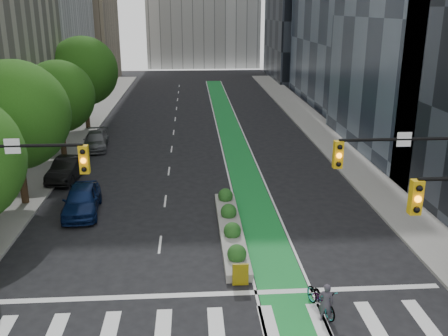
{
  "coord_description": "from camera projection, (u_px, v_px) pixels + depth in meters",
  "views": [
    {
      "loc": [
        -0.79,
        -17.14,
        11.51
      ],
      "look_at": [
        0.99,
        9.19,
        3.0
      ],
      "focal_mm": 40.0,
      "sensor_mm": 36.0,
      "label": 1
    }
  ],
  "objects": [
    {
      "name": "ground",
      "position": [
        215.0,
        311.0,
        19.87
      ],
      "size": [
        160.0,
        160.0,
        0.0
      ],
      "primitive_type": "plane",
      "color": "black",
      "rests_on": "ground"
    },
    {
      "name": "bike_lane_paint",
      "position": [
        230.0,
        131.0,
        48.54
      ],
      "size": [
        2.2,
        70.0,
        0.01
      ],
      "primitive_type": "cube",
      "color": "#188433",
      "rests_on": "ground"
    },
    {
      "name": "parked_car_left_mid",
      "position": [
        67.0,
        169.0,
        34.83
      ],
      "size": [
        2.18,
        4.86,
        1.55
      ],
      "primitive_type": "imported",
      "rotation": [
        0.0,
        0.0,
        -0.12
      ],
      "color": "black",
      "rests_on": "ground"
    },
    {
      "name": "sidewalk_right",
      "position": [
        333.0,
        142.0,
        44.34
      ],
      "size": [
        3.6,
        90.0,
        0.15
      ],
      "primitive_type": "cube",
      "color": "gray",
      "rests_on": "ground"
    },
    {
      "name": "bicycle",
      "position": [
        321.0,
        299.0,
        19.69
      ],
      "size": [
        1.28,
        2.19,
        1.09
      ],
      "primitive_type": "imported",
      "rotation": [
        0.0,
        0.0,
        0.29
      ],
      "color": "gray",
      "rests_on": "ground"
    },
    {
      "name": "tree_midfar",
      "position": [
        58.0,
        97.0,
        38.53
      ],
      "size": [
        5.6,
        5.6,
        7.76
      ],
      "color": "black",
      "rests_on": "ground"
    },
    {
      "name": "parked_car_left_near",
      "position": [
        82.0,
        200.0,
        29.07
      ],
      "size": [
        2.37,
        5.05,
        1.67
      ],
      "primitive_type": "imported",
      "rotation": [
        0.0,
        0.0,
        0.08
      ],
      "color": "#0C1E4C",
      "rests_on": "ground"
    },
    {
      "name": "parked_car_left_far",
      "position": [
        96.0,
        141.0,
        42.49
      ],
      "size": [
        2.4,
        4.98,
        1.4
      ],
      "primitive_type": "imported",
      "rotation": [
        0.0,
        0.0,
        0.09
      ],
      "color": "#56585A",
      "rests_on": "ground"
    },
    {
      "name": "tree_mid",
      "position": [
        14.0,
        115.0,
        28.85
      ],
      "size": [
        6.4,
        6.4,
        8.78
      ],
      "color": "black",
      "rests_on": "ground"
    },
    {
      "name": "tree_far",
      "position": [
        83.0,
        71.0,
        47.8
      ],
      "size": [
        6.6,
        6.6,
        9.0
      ],
      "color": "black",
      "rests_on": "ground"
    },
    {
      "name": "signal_right",
      "position": [
        436.0,
        188.0,
        19.39
      ],
      "size": [
        5.82,
        0.51,
        7.2
      ],
      "color": "black",
      "rests_on": "ground"
    },
    {
      "name": "median_planter",
      "position": [
        231.0,
        227.0,
        26.51
      ],
      "size": [
        1.2,
        10.26,
        1.1
      ],
      "color": "gray",
      "rests_on": "ground"
    },
    {
      "name": "sidewalk_left",
      "position": [
        63.0,
        147.0,
        42.83
      ],
      "size": [
        3.6,
        90.0,
        0.15
      ],
      "primitive_type": "cube",
      "color": "gray",
      "rests_on": "ground"
    },
    {
      "name": "cyclist",
      "position": [
        326.0,
        303.0,
        18.98
      ],
      "size": [
        0.67,
        0.53,
        1.6
      ],
      "primitive_type": "imported",
      "rotation": [
        0.0,
        0.0,
        2.87
      ],
      "color": "#3C3742",
      "rests_on": "ground"
    }
  ]
}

